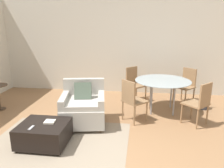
# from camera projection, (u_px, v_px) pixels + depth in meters

# --- Properties ---
(wall_back) EXTENTS (12.00, 0.06, 2.75)m
(wall_back) POSITION_uv_depth(u_px,v_px,m) (112.00, 46.00, 6.34)
(wall_back) COLOR beige
(wall_back) RESTS_ON ground_plane
(area_rug) EXTENTS (2.36, 1.72, 0.01)m
(area_rug) POSITION_uv_depth(u_px,v_px,m) (60.00, 141.00, 3.83)
(area_rug) COLOR gray
(area_rug) RESTS_ON ground_plane
(armchair) EXTENTS (0.99, 0.99, 0.88)m
(armchair) POSITION_uv_depth(u_px,v_px,m) (83.00, 107.00, 4.43)
(armchair) COLOR #B2ADA3
(armchair) RESTS_ON ground_plane
(ottoman) EXTENTS (0.80, 0.69, 0.38)m
(ottoman) POSITION_uv_depth(u_px,v_px,m) (44.00, 133.00, 3.69)
(ottoman) COLOR black
(ottoman) RESTS_ON ground_plane
(book_stack) EXTENTS (0.18, 0.17, 0.03)m
(book_stack) POSITION_uv_depth(u_px,v_px,m) (50.00, 122.00, 3.69)
(book_stack) COLOR beige
(book_stack) RESTS_ON ottoman
(tv_remote_primary) EXTENTS (0.05, 0.15, 0.01)m
(tv_remote_primary) POSITION_uv_depth(u_px,v_px,m) (31.00, 128.00, 3.50)
(tv_remote_primary) COLOR #B7B7BC
(tv_remote_primary) RESTS_ON ottoman
(dining_table) EXTENTS (1.26, 1.26, 0.75)m
(dining_table) POSITION_uv_depth(u_px,v_px,m) (163.00, 83.00, 5.01)
(dining_table) COLOR #99A8AD
(dining_table) RESTS_ON ground_plane
(dining_chair_near_left) EXTENTS (0.59, 0.59, 0.90)m
(dining_chair_near_left) POSITION_uv_depth(u_px,v_px,m) (132.00, 98.00, 4.49)
(dining_chair_near_left) COLOR #93704C
(dining_chair_near_left) RESTS_ON ground_plane
(dining_chair_near_right) EXTENTS (0.59, 0.59, 0.90)m
(dining_chair_near_right) POSITION_uv_depth(u_px,v_px,m) (200.00, 101.00, 4.32)
(dining_chair_near_right) COLOR #93704C
(dining_chair_near_right) RESTS_ON ground_plane
(dining_chair_far_left) EXTENTS (0.59, 0.59, 0.90)m
(dining_chair_far_left) POSITION_uv_depth(u_px,v_px,m) (134.00, 82.00, 5.78)
(dining_chair_far_left) COLOR #93704C
(dining_chair_far_left) RESTS_ON ground_plane
(dining_chair_far_right) EXTENTS (0.59, 0.59, 0.90)m
(dining_chair_far_right) POSITION_uv_depth(u_px,v_px,m) (186.00, 83.00, 5.61)
(dining_chair_far_right) COLOR #93704C
(dining_chair_far_right) RESTS_ON ground_plane
(potted_plant_small) EXTENTS (0.24, 0.24, 0.67)m
(potted_plant_small) POSITION_uv_depth(u_px,v_px,m) (204.00, 102.00, 5.28)
(potted_plant_small) COLOR #333338
(potted_plant_small) RESTS_ON ground_plane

